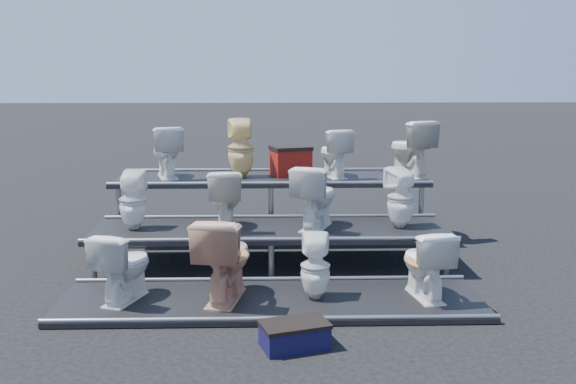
{
  "coord_description": "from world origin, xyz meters",
  "views": [
    {
      "loc": [
        -0.0,
        -7.39,
        2.29
      ],
      "look_at": [
        0.2,
        0.1,
        0.88
      ],
      "focal_mm": 40.0,
      "sensor_mm": 36.0,
      "label": 1
    }
  ],
  "objects_px": {
    "toilet_6": "(315,196)",
    "toilet_9": "(241,148)",
    "toilet_0": "(124,266)",
    "toilet_4": "(133,200)",
    "toilet_2": "(315,266)",
    "toilet_1": "(224,258)",
    "toilet_3": "(425,263)",
    "toilet_8": "(166,152)",
    "toilet_5": "(225,199)",
    "toilet_10": "(334,153)",
    "red_crate": "(291,163)",
    "step_stool": "(294,337)",
    "toilet_11": "(410,148)",
    "toilet_7": "(401,198)"
  },
  "relations": [
    {
      "from": "toilet_11",
      "to": "red_crate",
      "type": "xyz_separation_m",
      "value": [
        -1.64,
        0.13,
        -0.21
      ]
    },
    {
      "from": "toilet_9",
      "to": "toilet_3",
      "type": "bearing_deg",
      "value": 119.22
    },
    {
      "from": "toilet_3",
      "to": "toilet_7",
      "type": "bearing_deg",
      "value": -99.65
    },
    {
      "from": "toilet_2",
      "to": "toilet_8",
      "type": "bearing_deg",
      "value": -50.89
    },
    {
      "from": "toilet_6",
      "to": "toilet_11",
      "type": "relative_size",
      "value": 0.97
    },
    {
      "from": "toilet_10",
      "to": "step_stool",
      "type": "relative_size",
      "value": 1.23
    },
    {
      "from": "toilet_4",
      "to": "red_crate",
      "type": "bearing_deg",
      "value": -139.85
    },
    {
      "from": "toilet_0",
      "to": "toilet_4",
      "type": "height_order",
      "value": "toilet_4"
    },
    {
      "from": "toilet_9",
      "to": "step_stool",
      "type": "height_order",
      "value": "toilet_9"
    },
    {
      "from": "toilet_9",
      "to": "toilet_11",
      "type": "xyz_separation_m",
      "value": [
        2.32,
        0.0,
        -0.01
      ]
    },
    {
      "from": "toilet_1",
      "to": "toilet_6",
      "type": "bearing_deg",
      "value": -116.4
    },
    {
      "from": "toilet_7",
      "to": "toilet_10",
      "type": "relative_size",
      "value": 1.08
    },
    {
      "from": "toilet_5",
      "to": "toilet_10",
      "type": "height_order",
      "value": "toilet_10"
    },
    {
      "from": "toilet_4",
      "to": "toilet_5",
      "type": "distance_m",
      "value": 1.08
    },
    {
      "from": "toilet_6",
      "to": "toilet_3",
      "type": "bearing_deg",
      "value": 149.28
    },
    {
      "from": "toilet_4",
      "to": "red_crate",
      "type": "xyz_separation_m",
      "value": [
        1.89,
        1.43,
        0.23
      ]
    },
    {
      "from": "toilet_6",
      "to": "toilet_9",
      "type": "bearing_deg",
      "value": -32.91
    },
    {
      "from": "toilet_3",
      "to": "toilet_10",
      "type": "xyz_separation_m",
      "value": [
        -0.66,
        2.6,
        0.78
      ]
    },
    {
      "from": "toilet_6",
      "to": "toilet_7",
      "type": "distance_m",
      "value": 1.01
    },
    {
      "from": "toilet_8",
      "to": "toilet_9",
      "type": "xyz_separation_m",
      "value": [
        1.01,
        0.0,
        0.05
      ]
    },
    {
      "from": "toilet_8",
      "to": "toilet_10",
      "type": "height_order",
      "value": "toilet_8"
    },
    {
      "from": "toilet_0",
      "to": "toilet_1",
      "type": "relative_size",
      "value": 0.83
    },
    {
      "from": "red_crate",
      "to": "step_stool",
      "type": "xyz_separation_m",
      "value": [
        -0.08,
        -3.76,
        -0.94
      ]
    },
    {
      "from": "toilet_0",
      "to": "toilet_2",
      "type": "xyz_separation_m",
      "value": [
        1.89,
        0.0,
        -0.02
      ]
    },
    {
      "from": "toilet_4",
      "to": "toilet_6",
      "type": "distance_m",
      "value": 2.14
    },
    {
      "from": "toilet_5",
      "to": "toilet_6",
      "type": "distance_m",
      "value": 1.07
    },
    {
      "from": "toilet_4",
      "to": "toilet_8",
      "type": "bearing_deg",
      "value": -95.71
    },
    {
      "from": "toilet_9",
      "to": "toilet_10",
      "type": "distance_m",
      "value": 1.28
    },
    {
      "from": "step_stool",
      "to": "toilet_9",
      "type": "bearing_deg",
      "value": 81.78
    },
    {
      "from": "toilet_2",
      "to": "toilet_4",
      "type": "height_order",
      "value": "toilet_4"
    },
    {
      "from": "toilet_10",
      "to": "toilet_9",
      "type": "bearing_deg",
      "value": -12.27
    },
    {
      "from": "toilet_5",
      "to": "toilet_6",
      "type": "xyz_separation_m",
      "value": [
        1.07,
        0.0,
        0.02
      ]
    },
    {
      "from": "toilet_3",
      "to": "toilet_5",
      "type": "xyz_separation_m",
      "value": [
        -2.07,
        1.3,
        0.4
      ]
    },
    {
      "from": "toilet_5",
      "to": "toilet_2",
      "type": "bearing_deg",
      "value": 122.93
    },
    {
      "from": "toilet_4",
      "to": "toilet_5",
      "type": "xyz_separation_m",
      "value": [
        1.08,
        0.0,
        0.01
      ]
    },
    {
      "from": "toilet_1",
      "to": "toilet_7",
      "type": "xyz_separation_m",
      "value": [
        2.0,
        1.3,
        0.33
      ]
    },
    {
      "from": "toilet_10",
      "to": "toilet_11",
      "type": "xyz_separation_m",
      "value": [
        1.04,
        0.0,
        0.06
      ]
    },
    {
      "from": "toilet_3",
      "to": "toilet_4",
      "type": "xyz_separation_m",
      "value": [
        -3.15,
        1.3,
        0.39
      ]
    },
    {
      "from": "toilet_2",
      "to": "red_crate",
      "type": "distance_m",
      "value": 2.81
    },
    {
      "from": "toilet_2",
      "to": "toilet_7",
      "type": "distance_m",
      "value": 1.76
    },
    {
      "from": "toilet_8",
      "to": "toilet_9",
      "type": "distance_m",
      "value": 1.01
    },
    {
      "from": "red_crate",
      "to": "toilet_0",
      "type": "bearing_deg",
      "value": -139.82
    },
    {
      "from": "toilet_6",
      "to": "toilet_9",
      "type": "distance_m",
      "value": 1.65
    },
    {
      "from": "toilet_4",
      "to": "step_stool",
      "type": "relative_size",
      "value": 1.28
    },
    {
      "from": "red_crate",
      "to": "toilet_5",
      "type": "bearing_deg",
      "value": -137.24
    },
    {
      "from": "toilet_1",
      "to": "toilet_4",
      "type": "bearing_deg",
      "value": -37.53
    },
    {
      "from": "toilet_2",
      "to": "step_stool",
      "type": "distance_m",
      "value": 1.1
    },
    {
      "from": "toilet_4",
      "to": "toilet_11",
      "type": "bearing_deg",
      "value": -156.68
    },
    {
      "from": "step_stool",
      "to": "toilet_4",
      "type": "bearing_deg",
      "value": 110.31
    },
    {
      "from": "toilet_0",
      "to": "toilet_9",
      "type": "distance_m",
      "value": 2.93
    }
  ]
}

